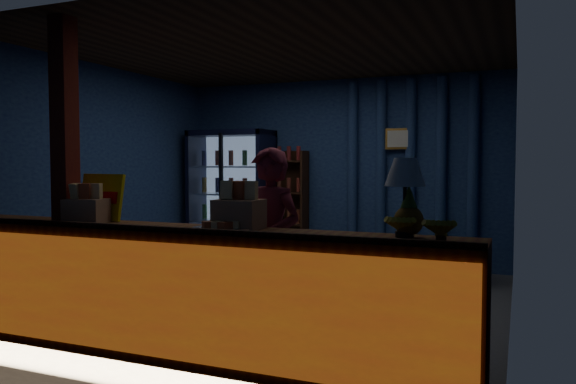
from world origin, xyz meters
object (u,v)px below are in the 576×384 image
shopkeeper (269,246)px  pastry_tray (222,227)px  green_chair (438,260)px  table_lamp (405,175)px

shopkeeper → pastry_tray: bearing=-89.8°
green_chair → pastry_tray: 3.56m
shopkeeper → green_chair: size_ratio=2.63×
shopkeeper → green_chair: (0.94, 2.80, -0.51)m
green_chair → table_lamp: 3.38m
green_chair → table_lamp: bearing=60.4°
shopkeeper → table_lamp: (1.14, -0.40, 0.57)m
shopkeeper → table_lamp: 1.33m
green_chair → table_lamp: (0.20, -3.20, 1.08)m
pastry_tray → table_lamp: 1.33m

